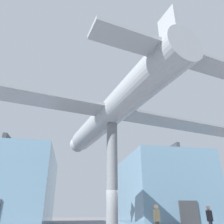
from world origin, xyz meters
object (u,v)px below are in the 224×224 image
Objects in this scene: visitor_person at (157,218)px; support_pylon_central at (112,178)px; visitor_second at (210,218)px; suspended_airplane at (111,113)px.

support_pylon_central is at bearing -2.05° from visitor_person.
visitor_second is at bearing 153.77° from visitor_person.
visitor_person is 3.80m from visitor_second.
visitor_person is at bearing 12.86° from suspended_airplane.
support_pylon_central is 7.53m from visitor_second.
support_pylon_central is at bearing 169.66° from visitor_second.
visitor_person reaches higher than visitor_second.
visitor_second is (3.79, 0.35, -0.05)m from visitor_person.
visitor_person is (3.17, 1.54, -6.09)m from suspended_airplane.
suspended_airplane is at bearing 167.82° from visitor_second.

